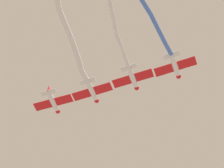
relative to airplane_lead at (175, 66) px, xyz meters
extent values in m
ellipsoid|color=white|center=(0.13, 0.02, -0.01)|extent=(5.25, 1.78, 1.05)
sphere|color=red|center=(-2.31, -0.33, -0.01)|extent=(1.01, 1.01, 0.90)
ellipsoid|color=#1E2D4C|center=(-0.51, -0.07, 0.38)|extent=(1.37, 0.88, 0.56)
cube|color=red|center=(-0.05, -0.01, -0.15)|extent=(2.81, 7.66, 0.14)
cube|color=white|center=(2.27, 0.33, 0.08)|extent=(1.39, 3.04, 0.12)
cube|color=red|center=(2.16, 0.31, 0.63)|extent=(1.18, 0.31, 1.45)
cylinder|color=#4C75DB|center=(3.94, 0.40, -0.20)|extent=(2.60, 0.74, 0.98)
cylinder|color=#4C75DB|center=(6.71, 0.44, -0.37)|extent=(3.06, 0.80, 0.81)
cylinder|color=#4C75DB|center=(9.64, 0.52, -0.43)|extent=(2.88, 0.81, 0.75)
cylinder|color=#4C75DB|center=(12.56, 0.45, -0.25)|extent=(3.13, 0.95, 1.10)
sphere|color=#4C75DB|center=(2.67, 0.39, -0.07)|extent=(0.73, 0.73, 0.73)
sphere|color=#4C75DB|center=(5.20, 0.40, -0.33)|extent=(0.73, 0.73, 0.73)
sphere|color=#4C75DB|center=(8.22, 0.48, -0.42)|extent=(0.73, 0.73, 0.73)
sphere|color=#4C75DB|center=(11.07, 0.56, -0.44)|extent=(0.73, 0.73, 0.73)
ellipsoid|color=white|center=(1.32, -7.76, 0.29)|extent=(5.25, 1.83, 1.05)
sphere|color=red|center=(-1.11, -8.14, 0.29)|extent=(1.02, 1.02, 0.90)
ellipsoid|color=#1E2D4C|center=(0.68, -7.86, 0.68)|extent=(1.38, 0.89, 0.56)
cube|color=red|center=(1.14, -7.79, 0.15)|extent=(2.89, 7.67, 0.14)
cube|color=white|center=(3.45, -7.43, 0.38)|extent=(1.42, 3.04, 0.12)
cube|color=red|center=(3.35, -7.45, 0.93)|extent=(1.18, 0.32, 1.45)
cylinder|color=white|center=(5.55, -7.05, 0.37)|extent=(3.56, 1.32, 1.00)
cylinder|color=white|center=(8.78, -6.49, 0.58)|extent=(3.23, 1.18, 0.83)
cylinder|color=white|center=(11.83, -5.74, 0.66)|extent=(3.24, 1.68, 0.74)
cylinder|color=white|center=(14.88, -4.79, 0.95)|extent=(3.40, 1.57, 1.27)
sphere|color=white|center=(3.86, -7.37, 0.23)|extent=(0.70, 0.70, 0.70)
sphere|color=white|center=(7.23, -6.74, 0.52)|extent=(0.70, 0.70, 0.70)
sphere|color=white|center=(10.32, -6.25, 0.65)|extent=(0.70, 0.70, 0.70)
sphere|color=white|center=(13.33, -5.24, 0.68)|extent=(0.70, 0.70, 0.70)
ellipsoid|color=white|center=(2.51, -15.54, -0.01)|extent=(5.25, 1.84, 1.05)
sphere|color=red|center=(0.08, -15.92, -0.01)|extent=(1.02, 1.02, 0.90)
ellipsoid|color=#1E2D4C|center=(1.87, -15.64, 0.38)|extent=(1.38, 0.89, 0.56)
cube|color=red|center=(2.33, -15.57, -0.15)|extent=(2.89, 7.67, 0.14)
cube|color=white|center=(4.64, -15.21, 0.08)|extent=(1.42, 3.04, 0.12)
cube|color=red|center=(4.54, -15.23, 0.63)|extent=(1.18, 0.32, 1.45)
cylinder|color=white|center=(6.13, -15.03, -0.15)|extent=(2.31, 1.14, 1.08)
cylinder|color=white|center=(8.19, -14.63, -0.05)|extent=(2.38, 1.47, 1.29)
cylinder|color=white|center=(10.47, -14.01, 0.13)|extent=(2.82, 1.55, 0.98)
cylinder|color=white|center=(12.82, -13.47, 0.31)|extent=(2.43, 1.35, 1.24)
cylinder|color=white|center=(15.10, -13.06, 0.58)|extent=(2.67, 1.29, 1.18)
cylinder|color=white|center=(17.38, -12.67, 0.79)|extent=(2.38, 1.31, 1.11)
cylinder|color=white|center=(19.68, -12.00, 0.90)|extent=(2.81, 1.80, 1.00)
sphere|color=white|center=(5.05, -15.15, -0.07)|extent=(0.93, 0.93, 0.93)
sphere|color=white|center=(7.21, -14.92, -0.22)|extent=(0.93, 0.93, 0.93)
sphere|color=white|center=(9.18, -14.34, 0.11)|extent=(0.93, 0.93, 0.93)
sphere|color=white|center=(11.75, -13.69, 0.16)|extent=(0.93, 0.93, 0.93)
sphere|color=white|center=(13.88, -13.25, 0.45)|extent=(0.93, 0.93, 0.93)
sphere|color=white|center=(16.32, -12.87, 0.70)|extent=(0.93, 0.93, 0.93)
sphere|color=white|center=(18.45, -12.47, 0.87)|extent=(0.93, 0.93, 0.93)
ellipsoid|color=white|center=(3.70, -23.33, 0.29)|extent=(5.26, 2.03, 1.05)
sphere|color=red|center=(1.29, -23.80, 0.29)|extent=(1.05, 1.05, 0.90)
ellipsoid|color=#1E2D4C|center=(3.07, -23.45, 0.68)|extent=(1.40, 0.94, 0.56)
cube|color=red|center=(3.53, -23.36, 0.15)|extent=(3.17, 7.69, 0.14)
cube|color=white|center=(5.82, -22.91, 0.38)|extent=(1.53, 3.06, 0.12)
cube|color=red|center=(5.72, -22.93, 0.93)|extent=(1.18, 0.36, 1.45)
camera|label=1|loc=(38.33, 8.29, -62.32)|focal=66.15mm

